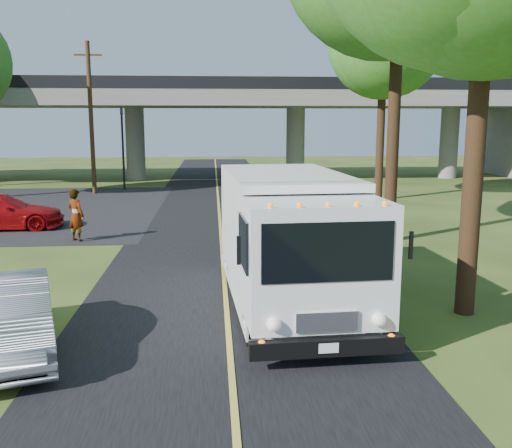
{
  "coord_description": "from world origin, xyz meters",
  "views": [
    {
      "loc": [
        -0.28,
        -11.26,
        4.39
      ],
      "look_at": [
        0.89,
        4.1,
        1.6
      ],
      "focal_mm": 40.0,
      "sensor_mm": 36.0,
      "label": 1
    }
  ],
  "objects": [
    {
      "name": "tree_right_far",
      "position": [
        9.21,
        19.84,
        8.3
      ],
      "size": [
        5.77,
        5.67,
        10.99
      ],
      "color": "#382314",
      "rests_on": "ground"
    },
    {
      "name": "red_sedan",
      "position": [
        -9.0,
        12.53,
        0.72
      ],
      "size": [
        5.12,
        2.43,
        1.44
      ],
      "primitive_type": "imported",
      "rotation": [
        0.0,
        0.0,
        1.66
      ],
      "color": "#A0090C",
      "rests_on": "ground"
    },
    {
      "name": "step_van",
      "position": [
        1.51,
        1.85,
        1.71
      ],
      "size": [
        3.17,
        7.65,
        3.15
      ],
      "rotation": [
        0.0,
        0.0,
        0.06
      ],
      "color": "white",
      "rests_on": "ground"
    },
    {
      "name": "pedestrian",
      "position": [
        -5.32,
        9.82,
        0.97
      ],
      "size": [
        0.85,
        0.79,
        1.94
      ],
      "primitive_type": "imported",
      "rotation": [
        0.0,
        0.0,
        2.54
      ],
      "color": "gray",
      "rests_on": "ground"
    },
    {
      "name": "ground",
      "position": [
        0.0,
        0.0,
        0.0
      ],
      "size": [
        120.0,
        120.0,
        0.0
      ],
      "primitive_type": "plane",
      "color": "#2F4117",
      "rests_on": "ground"
    },
    {
      "name": "parking_lot",
      "position": [
        -11.0,
        18.0,
        0.01
      ],
      "size": [
        16.0,
        18.0,
        0.01
      ],
      "primitive_type": "cube",
      "color": "black",
      "rests_on": "ground"
    },
    {
      "name": "road",
      "position": [
        0.0,
        10.0,
        0.01
      ],
      "size": [
        7.0,
        90.0,
        0.02
      ],
      "primitive_type": "cube",
      "color": "black",
      "rests_on": "ground"
    },
    {
      "name": "silver_sedan",
      "position": [
        -4.19,
        -0.55,
        0.71
      ],
      "size": [
        2.76,
        4.55,
        1.41
      ],
      "primitive_type": "imported",
      "rotation": [
        0.0,
        0.0,
        0.32
      ],
      "color": "#93959B",
      "rests_on": "ground"
    },
    {
      "name": "utility_pole",
      "position": [
        -7.5,
        24.0,
        4.59
      ],
      "size": [
        1.6,
        0.26,
        9.0
      ],
      "color": "#472D19",
      "rests_on": "ground"
    },
    {
      "name": "overpass",
      "position": [
        0.0,
        32.0,
        4.56
      ],
      "size": [
        54.0,
        10.0,
        7.3
      ],
      "color": "slate",
      "rests_on": "ground"
    },
    {
      "name": "lane_line",
      "position": [
        0.0,
        10.0,
        0.03
      ],
      "size": [
        0.12,
        90.0,
        0.01
      ],
      "primitive_type": "cube",
      "color": "gold",
      "rests_on": "road"
    },
    {
      "name": "traffic_signal",
      "position": [
        -6.0,
        26.0,
        3.2
      ],
      "size": [
        0.18,
        0.22,
        5.2
      ],
      "color": "black",
      "rests_on": "ground"
    }
  ]
}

